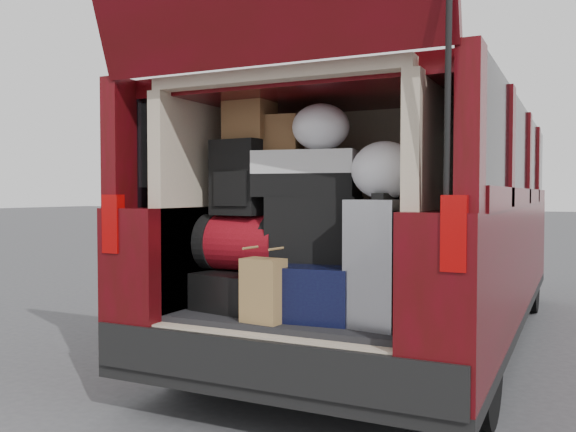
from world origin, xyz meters
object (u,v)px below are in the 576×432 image
backpack (239,178)px  kraft_bag (263,290)px  navy_hardshell (314,288)px  silver_roller (385,262)px  twotone_duffel (307,174)px  black_hardshell (244,289)px  red_duffel (243,243)px  black_soft_case (315,229)px

backpack → kraft_bag: bearing=-37.6°
navy_hardshell → silver_roller: bearing=-18.2°
twotone_duffel → navy_hardshell: bearing=-41.1°
black_hardshell → silver_roller: (0.83, -0.09, 0.20)m
black_hardshell → navy_hardshell: 0.42m
red_duffel → black_soft_case: size_ratio=1.00×
silver_roller → red_duffel: silver_roller is taller
black_hardshell → kraft_bag: size_ratio=1.60×
silver_roller → kraft_bag: size_ratio=1.92×
kraft_bag → silver_roller: bearing=28.6°
navy_hardshell → backpack: (-0.44, -0.02, 0.58)m
kraft_bag → black_soft_case: bearing=78.1°
red_duffel → twotone_duffel: 0.53m
silver_roller → backpack: (-0.85, 0.08, 0.41)m
silver_roller → black_soft_case: (-0.42, 0.13, 0.14)m
silver_roller → black_soft_case: 0.47m
red_duffel → twotone_duffel: size_ratio=0.88×
red_duffel → backpack: bearing=-107.7°
twotone_duffel → kraft_bag: bearing=-111.0°
silver_roller → twotone_duffel: bearing=172.9°
black_hardshell → black_soft_case: bearing=17.2°
twotone_duffel → red_duffel: bearing=175.4°
black_hardshell → navy_hardshell: size_ratio=0.81×
navy_hardshell → silver_roller: size_ratio=1.03×
black_soft_case → black_hardshell: bearing=177.0°
black_hardshell → backpack: 0.61m
black_soft_case → twotone_duffel: 0.29m
black_hardshell → silver_roller: bearing=4.6°
black_hardshell → black_soft_case: (0.40, 0.05, 0.34)m
navy_hardshell → kraft_bag: size_ratio=1.98×
kraft_bag → black_soft_case: size_ratio=0.66×
black_hardshell → kraft_bag: 0.42m
navy_hardshell → red_duffel: size_ratio=1.30×
black_hardshell → kraft_bag: bearing=-36.3°
black_soft_case → backpack: (-0.43, -0.06, 0.27)m
black_soft_case → twotone_duffel: bearing=174.6°
silver_roller → backpack: bearing=-176.6°
silver_roller → twotone_duffel: 0.65m
navy_hardshell → kraft_bag: kraft_bag is taller
navy_hardshell → twotone_duffel: 0.60m
silver_roller → twotone_duffel: (-0.47, 0.13, 0.43)m
red_duffel → twotone_duffel: bearing=5.4°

